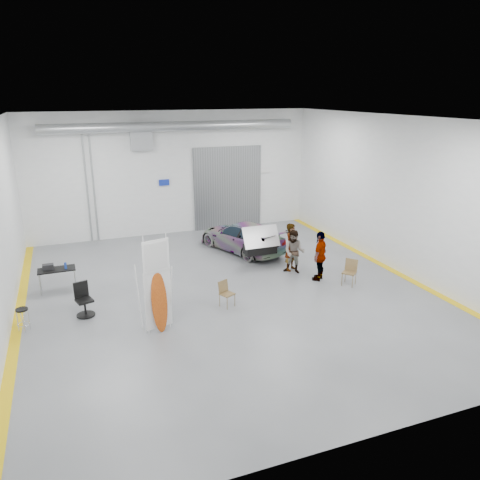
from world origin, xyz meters
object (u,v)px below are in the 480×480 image
object	(u,v)px
folding_chair_far	(349,277)
office_chair	(84,301)
person_c	(320,256)
surfboard_display	(156,294)
work_table	(54,269)
person_b	(294,252)
folding_chair_near	(227,299)
shop_stool	(23,320)
sedan_car	(242,237)
person_a	(292,247)

from	to	relation	value
folding_chair_far	office_chair	xyz separation A→B (m)	(-9.23, 0.87, 0.18)
person_c	surfboard_display	size ratio (longest dim) A/B	0.64
work_table	person_b	bearing A→B (deg)	-9.65
folding_chair_far	work_table	bearing A→B (deg)	-148.01
surfboard_display	folding_chair_far	bearing A→B (deg)	-7.45
person_b	folding_chair_near	size ratio (longest dim) A/B	2.00
folding_chair_far	shop_stool	bearing A→B (deg)	-132.03
office_chair	sedan_car	bearing A→B (deg)	15.10
person_b	person_c	xyz separation A→B (m)	(0.58, -0.98, 0.09)
person_b	work_table	world-z (taller)	person_b
person_a	surfboard_display	world-z (taller)	surfboard_display
person_c	folding_chair_near	world-z (taller)	person_c
surfboard_display	person_c	bearing A→B (deg)	0.54
folding_chair_near	office_chair	xyz separation A→B (m)	(-4.44, 0.98, 0.21)
person_c	person_b	bearing A→B (deg)	-101.43
office_chair	surfboard_display	bearing A→B (deg)	-59.84
person_b	folding_chair_far	xyz separation A→B (m)	(1.33, -1.83, -0.57)
folding_chair_far	office_chair	distance (m)	9.27
surfboard_display	folding_chair_far	world-z (taller)	surfboard_display
person_c	work_table	size ratio (longest dim) A/B	1.49
folding_chair_near	shop_stool	xyz separation A→B (m)	(-6.21, 0.54, 0.09)
sedan_car	person_c	size ratio (longest dim) A/B	2.34
person_c	work_table	world-z (taller)	person_c
sedan_car	person_c	xyz separation A→B (m)	(1.51, -4.24, 0.31)
folding_chair_far	folding_chair_near	bearing A→B (deg)	-128.41
work_table	office_chair	bearing A→B (deg)	-70.65
folding_chair_near	folding_chair_far	bearing A→B (deg)	-24.31
person_a	work_table	size ratio (longest dim) A/B	1.50
folding_chair_near	folding_chair_far	size ratio (longest dim) A/B	0.91
folding_chair_far	shop_stool	distance (m)	11.00
work_table	office_chair	distance (m)	2.61
folding_chair_far	person_c	bearing A→B (deg)	-178.08
sedan_car	surfboard_display	world-z (taller)	surfboard_display
folding_chair_far	person_a	bearing A→B (deg)	171.04
surfboard_display	sedan_car	bearing A→B (deg)	35.25
person_a	shop_stool	bearing A→B (deg)	155.67
person_b	folding_chair_far	world-z (taller)	person_b
work_table	office_chair	size ratio (longest dim) A/B	1.18
person_c	folding_chair_far	distance (m)	1.31
folding_chair_near	office_chair	bearing A→B (deg)	141.80
shop_stool	sedan_car	bearing A→B (deg)	28.08
person_b	folding_chair_far	size ratio (longest dim) A/B	1.81
person_c	work_table	bearing A→B (deg)	-56.64
person_b	work_table	size ratio (longest dim) A/B	1.35
folding_chair_far	surfboard_display	bearing A→B (deg)	-121.91
person_a	folding_chair_far	xyz separation A→B (m)	(1.29, -2.15, -0.66)
person_c	folding_chair_far	bearing A→B (deg)	89.91
surfboard_display	person_b	bearing A→B (deg)	10.17
surfboard_display	work_table	world-z (taller)	surfboard_display
person_b	shop_stool	world-z (taller)	person_b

